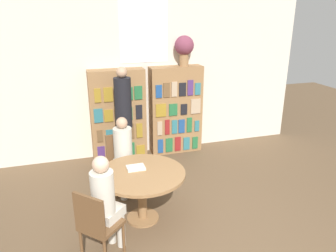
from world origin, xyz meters
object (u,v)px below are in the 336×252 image
(chair_near_camera, at_px, (97,223))
(chair_left_side, at_px, (121,159))
(seated_reader_right, at_px, (106,199))
(librarian_standing, at_px, (123,109))
(seated_reader_left, at_px, (124,152))
(bookshelf_left, at_px, (118,115))
(bookshelf_right, at_px, (176,110))
(reading_table, at_px, (142,181))
(flower_vase, at_px, (184,47))

(chair_near_camera, xyz_separation_m, chair_left_side, (0.53, 1.55, 0.00))
(seated_reader_right, height_order, librarian_standing, librarian_standing)
(chair_near_camera, height_order, seated_reader_left, seated_reader_left)
(librarian_standing, bearing_deg, bookshelf_left, 92.86)
(chair_left_side, relative_size, seated_reader_left, 0.73)
(seated_reader_right, xyz_separation_m, librarian_standing, (0.58, 2.11, 0.41))
(bookshelf_right, bearing_deg, chair_near_camera, -123.73)
(seated_reader_left, bearing_deg, seated_reader_right, 63.04)
(bookshelf_right, relative_size, reading_table, 1.49)
(chair_near_camera, relative_size, seated_reader_right, 0.72)
(bookshelf_right, xyz_separation_m, reading_table, (-1.17, -2.10, -0.27))
(flower_vase, distance_m, librarian_standing, 1.66)
(seated_reader_right, bearing_deg, seated_reader_left, 117.04)
(flower_vase, height_order, seated_reader_right, flower_vase)
(seated_reader_left, height_order, librarian_standing, librarian_standing)
(reading_table, relative_size, chair_left_side, 1.28)
(bookshelf_right, xyz_separation_m, seated_reader_left, (-1.28, -1.37, -0.15))
(bookshelf_right, relative_size, chair_near_camera, 1.90)
(chair_near_camera, height_order, chair_left_side, same)
(chair_left_side, distance_m, librarian_standing, 0.95)
(chair_near_camera, bearing_deg, bookshelf_right, 102.12)
(reading_table, height_order, seated_reader_left, seated_reader_left)
(seated_reader_left, distance_m, seated_reader_right, 1.32)
(bookshelf_right, bearing_deg, reading_table, -119.13)
(reading_table, bearing_deg, seated_reader_left, 98.15)
(chair_left_side, bearing_deg, seated_reader_right, 66.18)
(bookshelf_right, bearing_deg, librarian_standing, -155.82)
(flower_vase, distance_m, seated_reader_right, 3.49)
(reading_table, bearing_deg, chair_left_side, 98.15)
(flower_vase, relative_size, chair_left_side, 0.62)
(flower_vase, bearing_deg, bookshelf_left, -179.79)
(reading_table, distance_m, seated_reader_left, 0.75)
(bookshelf_left, height_order, seated_reader_left, bookshelf_left)
(chair_near_camera, xyz_separation_m, seated_reader_left, (0.55, 1.37, 0.21))
(reading_table, bearing_deg, bookshelf_left, 89.19)
(bookshelf_left, height_order, flower_vase, flower_vase)
(bookshelf_right, relative_size, flower_vase, 3.06)
(bookshelf_left, height_order, chair_near_camera, bookshelf_left)
(librarian_standing, bearing_deg, seated_reader_right, -105.45)
(bookshelf_right, height_order, librarian_standing, librarian_standing)
(bookshelf_right, relative_size, librarian_standing, 0.93)
(bookshelf_left, xyz_separation_m, bookshelf_right, (1.14, -0.00, 0.00))
(flower_vase, distance_m, seated_reader_left, 2.41)
(librarian_standing, bearing_deg, chair_left_side, -104.98)
(seated_reader_right, bearing_deg, reading_table, 90.00)
(reading_table, xyz_separation_m, chair_near_camera, (-0.66, -0.64, -0.08))
(flower_vase, bearing_deg, librarian_standing, -158.36)
(reading_table, height_order, chair_left_side, chair_left_side)
(reading_table, height_order, librarian_standing, librarian_standing)
(chair_left_side, bearing_deg, flower_vase, -148.81)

